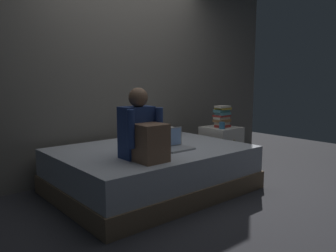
# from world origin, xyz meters

# --- Properties ---
(ground_plane) EXTENTS (8.00, 8.00, 0.00)m
(ground_plane) POSITION_xyz_m (0.00, 0.00, 0.00)
(ground_plane) COLOR #2D2D33
(wall_back) EXTENTS (5.60, 0.10, 2.70)m
(wall_back) POSITION_xyz_m (0.00, 1.20, 1.35)
(wall_back) COLOR slate
(wall_back) RESTS_ON ground_plane
(bed) EXTENTS (2.00, 1.50, 0.47)m
(bed) POSITION_xyz_m (-0.20, 0.30, 0.23)
(bed) COLOR #7A6047
(bed) RESTS_ON ground_plane
(nightstand) EXTENTS (0.44, 0.46, 0.56)m
(nightstand) POSITION_xyz_m (1.10, 0.44, 0.28)
(nightstand) COLOR beige
(nightstand) RESTS_ON ground_plane
(person_sitting) EXTENTS (0.39, 0.44, 0.66)m
(person_sitting) POSITION_xyz_m (-0.58, -0.06, 0.72)
(person_sitting) COLOR navy
(person_sitting) RESTS_ON bed
(laptop) EXTENTS (0.32, 0.23, 0.22)m
(laptop) POSITION_xyz_m (-0.07, 0.07, 0.53)
(laptop) COLOR #9EA0A5
(laptop) RESTS_ON bed
(pillow) EXTENTS (0.56, 0.36, 0.13)m
(pillow) POSITION_xyz_m (0.13, 0.75, 0.54)
(pillow) COLOR silver
(pillow) RESTS_ON bed
(book_stack) EXTENTS (0.22, 0.16, 0.29)m
(book_stack) POSITION_xyz_m (1.10, 0.43, 0.70)
(book_stack) COLOR #9E2D28
(book_stack) RESTS_ON nightstand
(mug) EXTENTS (0.08, 0.08, 0.09)m
(mug) POSITION_xyz_m (0.97, 0.32, 0.60)
(mug) COLOR teal
(mug) RESTS_ON nightstand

